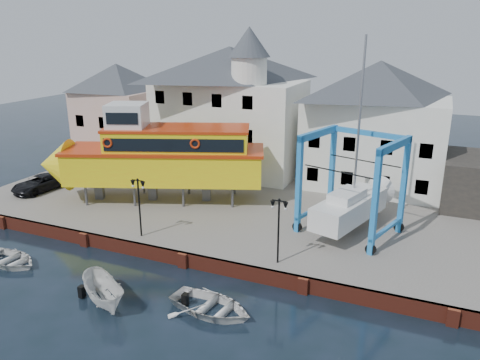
% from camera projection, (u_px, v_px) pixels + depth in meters
% --- Properties ---
extents(ground, '(140.00, 140.00, 0.00)m').
position_uv_depth(ground, '(184.00, 267.00, 30.33)').
color(ground, black).
rests_on(ground, ground).
extents(hardstanding, '(44.00, 22.00, 1.00)m').
position_uv_depth(hardstanding, '(248.00, 204.00, 39.81)').
color(hardstanding, '#605B53').
rests_on(hardstanding, ground).
extents(quay_wall, '(44.00, 0.47, 1.00)m').
position_uv_depth(quay_wall, '(184.00, 259.00, 30.27)').
color(quay_wall, maroon).
rests_on(quay_wall, ground).
extents(building_pink, '(8.00, 7.00, 10.30)m').
position_uv_depth(building_pink, '(119.00, 112.00, 50.94)').
color(building_pink, '#CA9F8D').
rests_on(building_pink, hardstanding).
extents(building_white_main, '(14.00, 8.30, 14.00)m').
position_uv_depth(building_white_main, '(231.00, 108.00, 46.01)').
color(building_white_main, silver).
rests_on(building_white_main, hardstanding).
extents(building_white_right, '(12.00, 8.00, 11.20)m').
position_uv_depth(building_white_right, '(375.00, 125.00, 41.58)').
color(building_white_right, silver).
rests_on(building_white_right, hardstanding).
extents(lamp_post_left, '(1.12, 0.32, 4.20)m').
position_uv_depth(lamp_post_left, '(138.00, 193.00, 31.60)').
color(lamp_post_left, black).
rests_on(lamp_post_left, hardstanding).
extents(lamp_post_right, '(1.12, 0.32, 4.20)m').
position_uv_depth(lamp_post_right, '(279.00, 215.00, 27.86)').
color(lamp_post_right, black).
rests_on(lamp_post_right, hardstanding).
extents(tour_boat, '(18.95, 10.74, 8.10)m').
position_uv_depth(tour_boat, '(151.00, 156.00, 38.43)').
color(tour_boat, '#59595E').
rests_on(tour_boat, hardstanding).
extents(travel_lift, '(7.39, 9.15, 13.41)m').
position_uv_depth(travel_lift, '(355.00, 199.00, 33.17)').
color(travel_lift, blue).
rests_on(travel_lift, hardstanding).
extents(van, '(2.83, 5.20, 1.38)m').
position_uv_depth(van, '(40.00, 183.00, 41.51)').
color(van, black).
rests_on(van, hardstanding).
extents(motorboat_a, '(4.61, 3.83, 1.71)m').
position_uv_depth(motorboat_a, '(105.00, 304.00, 26.26)').
color(motorboat_a, silver).
rests_on(motorboat_a, ground).
extents(motorboat_b, '(5.30, 4.12, 1.01)m').
position_uv_depth(motorboat_b, '(211.00, 312.00, 25.49)').
color(motorboat_b, silver).
rests_on(motorboat_b, ground).
extents(motorboat_d, '(4.63, 3.53, 0.90)m').
position_uv_depth(motorboat_d, '(11.00, 264.00, 30.73)').
color(motorboat_d, silver).
rests_on(motorboat_d, ground).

